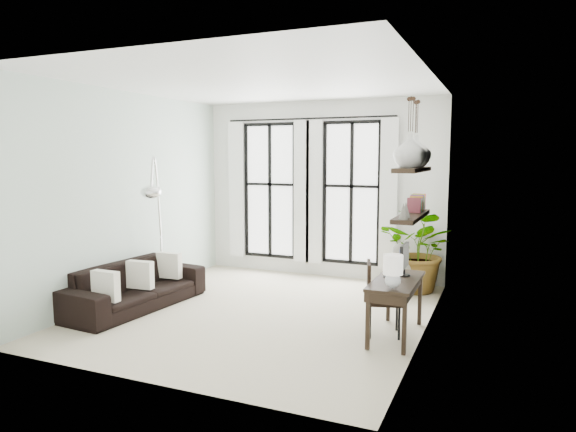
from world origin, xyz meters
The scene contains 16 objects.
floor centered at (0.00, 0.00, 0.00)m, with size 5.00×5.00×0.00m, color beige.
ceiling centered at (0.00, 0.00, 3.20)m, with size 5.00×5.00×0.00m, color white.
wall_left centered at (-2.25, 0.00, 1.60)m, with size 5.00×5.00×0.00m, color silver.
wall_right centered at (2.25, 0.00, 1.60)m, with size 5.00×5.00×0.00m, color white.
wall_back centered at (0.00, 2.50, 1.60)m, with size 4.50×4.50×0.00m, color white.
windows centered at (-0.20, 2.43, 1.56)m, with size 3.26×0.13×2.65m.
wall_shelves centered at (2.11, -0.23, 1.73)m, with size 0.25×1.30×0.60m.
sofa centered at (-1.80, -0.51, 0.33)m, with size 2.23×0.87×0.65m, color black.
throw_pillows centered at (-1.70, -0.51, 0.50)m, with size 0.40×1.52×0.40m.
plant centered at (1.90, 2.01, 0.68)m, with size 1.23×1.06×1.36m, color #2D7228.
desk centered at (1.95, -0.32, 0.69)m, with size 0.51×1.22×1.11m.
desk_chair centered at (1.72, -0.26, 0.52)m, with size 0.53×0.53×0.91m.
arc_lamp centered at (-1.70, -0.11, 1.69)m, with size 0.71×1.04×2.21m.
buddha centered at (1.62, 1.70, 0.35)m, with size 0.46×0.46×0.83m.
vase_a centered at (2.11, -0.51, 2.27)m, with size 0.37×0.37×0.38m, color white.
vase_b centered at (2.11, -0.11, 2.27)m, with size 0.37×0.37×0.38m, color white.
Camera 1 is at (3.10, -6.38, 2.21)m, focal length 32.00 mm.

